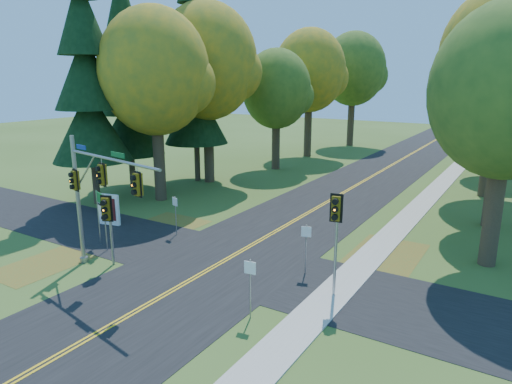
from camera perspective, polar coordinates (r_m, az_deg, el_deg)
The scene contains 29 objects.
ground at distance 22.29m, azimuth -7.10°, elevation -10.30°, with size 160.00×160.00×0.00m, color #3B541D.
road_main at distance 22.28m, azimuth -7.10°, elevation -10.27°, with size 8.00×160.00×0.02m, color black.
road_cross at distance 23.73m, azimuth -4.04°, elevation -8.62°, with size 60.00×6.00×0.02m, color black.
centerline_left at distance 22.34m, azimuth -7.30°, elevation -10.18°, with size 0.10×160.00×0.01m, color gold.
centerline_right at distance 22.22m, azimuth -6.90°, elevation -10.30°, with size 0.10×160.00×0.01m, color gold.
sidewalk_east at distance 19.35m, azimuth 7.83°, elevation -14.25°, with size 1.60×160.00×0.06m, color #9E998E.
leaf_patch_w_near at distance 29.12m, azimuth -12.17°, elevation -4.51°, with size 4.00×6.00×0.00m, color brown.
leaf_patch_e at distance 24.31m, azimuth 15.02°, elevation -8.53°, with size 3.50×8.00×0.00m, color brown.
leaf_patch_w_far at distance 25.72m, azimuth -24.76°, elevation -8.11°, with size 3.00×5.00×0.00m, color brown.
tree_w_a at distance 34.70m, azimuth -12.39°, elevation 14.40°, with size 8.00×8.00×14.15m.
tree_e_a at distance 24.47m, azimuth 29.26°, elevation 10.88°, with size 7.20×7.20×12.73m.
tree_w_b at distance 40.34m, azimuth -6.02°, elevation 15.84°, with size 8.60×8.60×15.38m.
tree_e_b at distance 31.29m, azimuth 28.98°, elevation 11.95°, with size 7.60×7.60×13.33m.
tree_w_c at distance 45.99m, azimuth 2.68°, elevation 12.68°, with size 6.80×6.80×11.91m.
tree_e_c at distance 39.48m, azimuth 28.44°, elevation 14.72°, with size 8.80×8.80×15.79m.
tree_w_d at distance 53.99m, azimuth 6.82°, elevation 14.79°, with size 8.20×8.20×14.56m.
tree_e_d at distance 48.66m, azimuth 28.16°, elevation 11.49°, with size 7.00×7.00×12.32m.
tree_w_e at distance 63.60m, azimuth 12.18°, elevation 14.75°, with size 8.40×8.40×14.97m.
pine_a at distance 34.93m, azimuth -20.43°, elevation 13.35°, with size 5.60×5.60×19.48m.
pine_b at distance 39.33m, azimuth -15.85°, elevation 12.21°, with size 5.60×5.60×17.31m.
pine_c at distance 40.90m, azimuth -7.72°, elevation 14.82°, with size 5.60×5.60×20.56m.
traffic_mast at distance 22.40m, azimuth -19.61°, elevation 0.40°, with size 7.06×1.53×6.49m.
east_signal_pole at distance 19.04m, azimuth 9.97°, elevation -3.44°, with size 0.53×0.62×4.63m.
ped_signal_pole at distance 23.31m, azimuth -18.08°, elevation -2.63°, with size 0.55×0.67×3.67m.
route_sign_cluster at distance 26.17m, azimuth -18.77°, elevation -1.99°, with size 1.40×0.57×3.18m.
info_kiosk at distance 30.42m, azimuth -17.91°, elevation -2.12°, with size 1.46×0.52×2.01m.
reg_sign_e_north at distance 21.80m, azimuth 6.28°, elevation -6.04°, with size 0.46×0.17×2.47m.
reg_sign_e_south at distance 17.82m, azimuth -0.74°, elevation -10.74°, with size 0.47×0.10×2.48m.
reg_sign_w at distance 27.32m, azimuth -10.05°, elevation -2.07°, with size 0.45×0.14×2.40m.
Camera 1 is at (12.91, -15.65, 9.24)m, focal length 32.00 mm.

